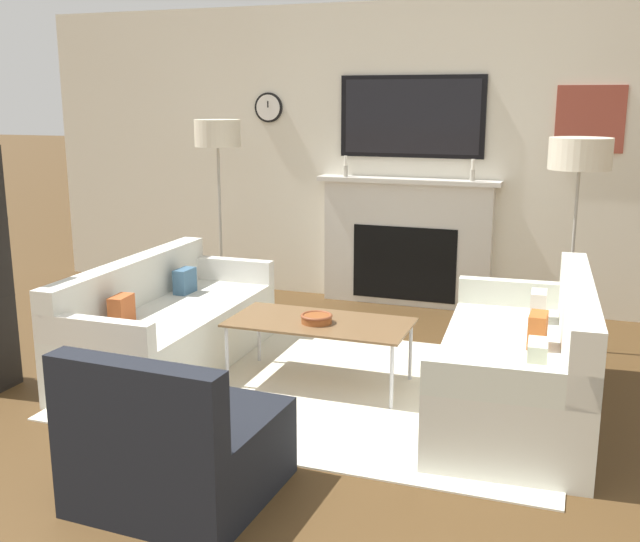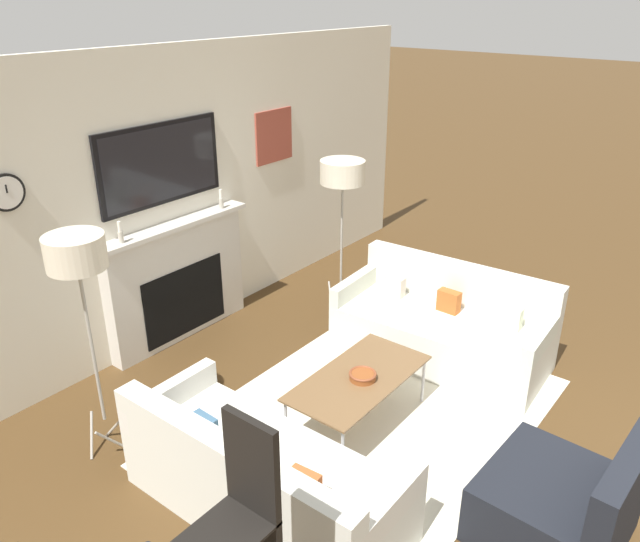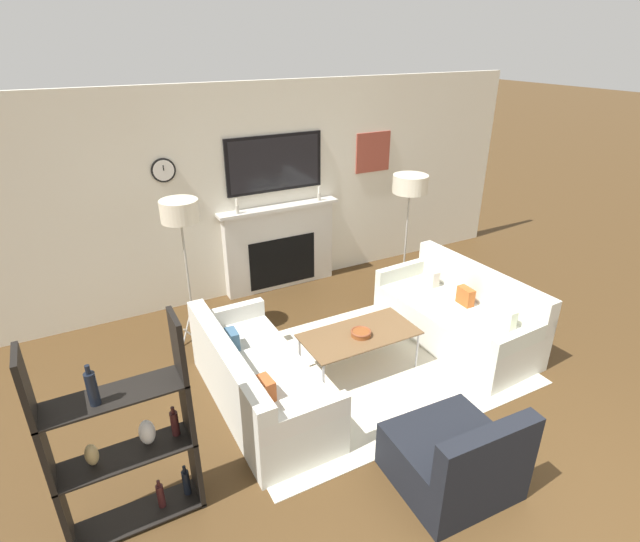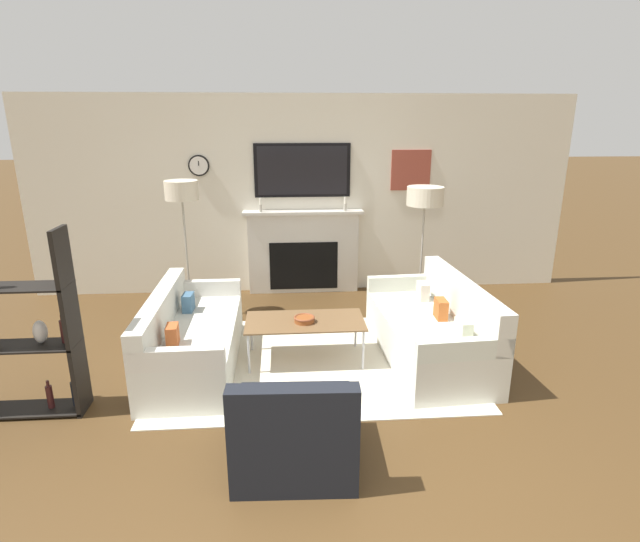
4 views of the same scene
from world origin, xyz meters
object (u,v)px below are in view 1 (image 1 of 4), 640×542
at_px(armchair, 176,448).
at_px(decorative_bowl, 317,318).
at_px(couch_right, 522,368).
at_px(floor_lamp_right, 580,157).
at_px(floor_lamp_left, 218,137).
at_px(coffee_table, 320,325).
at_px(couch_left, 167,329).

height_order(armchair, decorative_bowl, armchair).
relative_size(couch_right, floor_lamp_right, 1.20).
height_order(armchair, floor_lamp_left, floor_lamp_left).
height_order(armchair, floor_lamp_right, floor_lamp_right).
xyz_separation_m(coffee_table, floor_lamp_left, (-1.37, 1.29, 1.14)).
bearing_deg(decorative_bowl, armchair, -95.12).
height_order(coffee_table, floor_lamp_right, floor_lamp_right).
bearing_deg(couch_right, coffee_table, 178.41).
relative_size(couch_right, decorative_bowl, 9.18).
bearing_deg(armchair, floor_lamp_right, 59.93).
bearing_deg(coffee_table, couch_left, -178.04).
bearing_deg(decorative_bowl, floor_lamp_left, 135.70).
relative_size(couch_left, coffee_table, 1.57).
bearing_deg(floor_lamp_right, coffee_table, -139.83).
height_order(armchair, coffee_table, armchair).
height_order(couch_right, floor_lamp_left, floor_lamp_left).
height_order(couch_left, armchair, armchair).
relative_size(couch_left, armchair, 2.14).
relative_size(couch_left, floor_lamp_right, 1.17).
height_order(floor_lamp_left, floor_lamp_right, floor_lamp_left).
distance_m(floor_lamp_left, floor_lamp_right, 2.90).
xyz_separation_m(couch_left, armchair, (0.99, -1.57, -0.02)).
relative_size(armchair, coffee_table, 0.73).
distance_m(couch_right, floor_lamp_left, 3.24).
distance_m(decorative_bowl, floor_lamp_left, 2.19).
height_order(couch_left, floor_lamp_left, floor_lamp_left).
relative_size(couch_left, floor_lamp_left, 1.10).
distance_m(couch_right, decorative_bowl, 1.32).
xyz_separation_m(couch_left, coffee_table, (1.13, 0.04, 0.13)).
height_order(couch_right, decorative_bowl, couch_right).
xyz_separation_m(couch_right, armchair, (-1.45, -1.57, -0.03)).
distance_m(couch_left, floor_lamp_right, 3.20).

